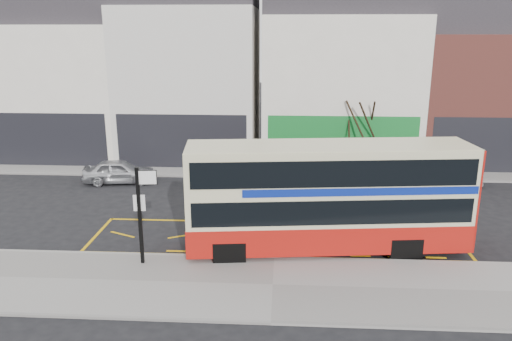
# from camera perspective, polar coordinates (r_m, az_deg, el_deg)

# --- Properties ---
(ground) EXTENTS (120.00, 120.00, 0.00)m
(ground) POSITION_cam_1_polar(r_m,az_deg,el_deg) (17.97, 2.11, -9.77)
(ground) COLOR black
(ground) RESTS_ON ground
(pavement) EXTENTS (40.00, 4.00, 0.15)m
(pavement) POSITION_cam_1_polar(r_m,az_deg,el_deg) (15.89, 1.92, -13.11)
(pavement) COLOR gray
(pavement) RESTS_ON ground
(kerb) EXTENTS (40.00, 0.15, 0.15)m
(kerb) POSITION_cam_1_polar(r_m,az_deg,el_deg) (17.59, 2.09, -10.08)
(kerb) COLOR gray
(kerb) RESTS_ON ground
(far_pavement) EXTENTS (50.00, 3.00, 0.15)m
(far_pavement) POSITION_cam_1_polar(r_m,az_deg,el_deg) (28.27, 2.62, 0.05)
(far_pavement) COLOR gray
(far_pavement) RESTS_ON ground
(road_markings) EXTENTS (14.00, 3.40, 0.01)m
(road_markings) POSITION_cam_1_polar(r_m,az_deg,el_deg) (19.42, 2.22, -7.72)
(road_markings) COLOR #D9A20B
(road_markings) RESTS_ON ground
(terrace_far_left) EXTENTS (8.00, 8.01, 10.80)m
(terrace_far_left) POSITION_cam_1_polar(r_m,az_deg,el_deg) (34.22, -20.76, 9.91)
(terrace_far_left) COLOR white
(terrace_far_left) RESTS_ON ground
(terrace_left) EXTENTS (8.00, 8.01, 11.80)m
(terrace_left) POSITION_cam_1_polar(r_m,az_deg,el_deg) (31.81, -7.30, 11.32)
(terrace_left) COLOR silver
(terrace_left) RESTS_ON ground
(terrace_green_shop) EXTENTS (9.00, 8.01, 11.30)m
(terrace_green_shop) POSITION_cam_1_polar(r_m,az_deg,el_deg) (31.47, 9.34, 10.73)
(terrace_green_shop) COLOR white
(terrace_green_shop) RESTS_ON ground
(terrace_right) EXTENTS (9.00, 8.01, 10.30)m
(terrace_right) POSITION_cam_1_polar(r_m,az_deg,el_deg) (33.64, 24.92, 8.96)
(terrace_right) COLOR #9F4A3F
(terrace_right) RESTS_ON ground
(double_decker_bus) EXTENTS (10.09, 3.36, 3.95)m
(double_decker_bus) POSITION_cam_1_polar(r_m,az_deg,el_deg) (17.81, 8.29, -2.94)
(double_decker_bus) COLOR beige
(double_decker_bus) RESTS_ON ground
(bus_stop_post) EXTENTS (0.83, 0.16, 3.34)m
(bus_stop_post) POSITION_cam_1_polar(r_m,az_deg,el_deg) (16.84, -12.98, -4.12)
(bus_stop_post) COLOR black
(bus_stop_post) RESTS_ON pavement
(car_silver) EXTENTS (3.82, 1.98, 1.24)m
(car_silver) POSITION_cam_1_polar(r_m,az_deg,el_deg) (26.96, -15.37, -0.09)
(car_silver) COLOR silver
(car_silver) RESTS_ON ground
(car_grey) EXTENTS (4.49, 2.70, 1.40)m
(car_grey) POSITION_cam_1_polar(r_m,az_deg,el_deg) (26.65, 5.99, 0.39)
(car_grey) COLOR #3C3F43
(car_grey) RESTS_ON ground
(car_white) EXTENTS (5.37, 3.35, 1.45)m
(car_white) POSITION_cam_1_polar(r_m,az_deg,el_deg) (26.97, 19.78, -0.23)
(car_white) COLOR silver
(car_white) RESTS_ON ground
(street_tree_right) EXTENTS (2.42, 2.42, 5.22)m
(street_tree_right) POSITION_cam_1_polar(r_m,az_deg,el_deg) (27.86, 11.89, 6.83)
(street_tree_right) COLOR black
(street_tree_right) RESTS_ON ground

